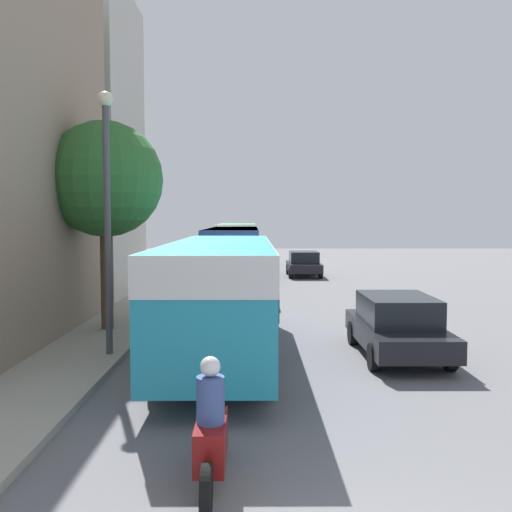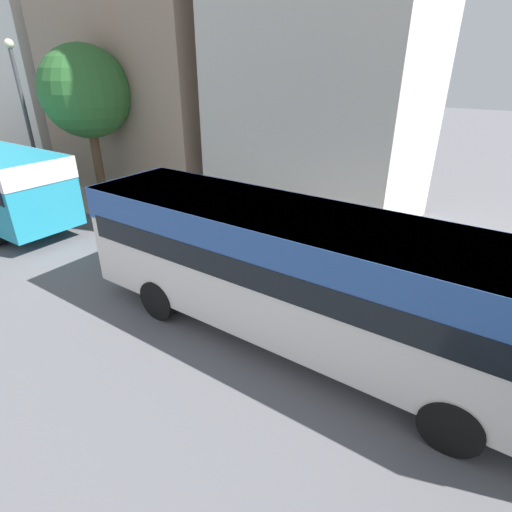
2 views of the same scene
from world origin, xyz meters
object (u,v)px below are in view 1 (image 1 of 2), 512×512
car_crossing (397,325)px  motorcycle_behind_lead (211,435)px  car_far_curb (304,263)px  bus_third_in_line (237,239)px  bus_lead (222,282)px  bus_following (233,249)px  pedestrian_near_curb (182,253)px

car_crossing → motorcycle_behind_lead: bearing=59.1°
car_crossing → car_far_curb: bearing=-88.3°
motorcycle_behind_lead → car_crossing: (4.16, 6.95, 0.11)m
motorcycle_behind_lead → bus_third_in_line: bearing=91.0°
bus_third_in_line → bus_lead: bearing=-89.3°
bus_following → motorcycle_behind_lead: bearing=-88.8°
motorcycle_behind_lead → car_crossing: bearing=59.1°
car_far_curb → bus_third_in_line: bearing=-57.2°
car_crossing → car_far_curb: 19.65m
bus_following → car_far_curb: size_ratio=2.73×
bus_third_in_line → motorcycle_behind_lead: bus_third_in_line is taller
bus_lead → motorcycle_behind_lead: bearing=-88.0°
pedestrian_near_curb → bus_lead: bearing=-80.9°
bus_lead → car_far_curb: size_ratio=2.64×
bus_following → bus_third_in_line: bus_third_in_line is taller
bus_third_in_line → motorcycle_behind_lead: size_ratio=4.21×
bus_following → car_crossing: bearing=-72.2°
bus_following → bus_third_in_line: 11.73m
car_crossing → bus_lead: bearing=-1.1°
car_far_curb → motorcycle_behind_lead: bearing=82.4°
bus_third_in_line → pedestrian_near_curb: bearing=173.7°
bus_lead → motorcycle_behind_lead: (0.25, -7.03, -1.19)m
bus_lead → car_crossing: bearing=-1.1°
bus_third_in_line → car_far_curb: (4.15, -6.43, -1.22)m
bus_following → pedestrian_near_curb: (-4.05, 12.16, -0.93)m
car_crossing → bus_following: bearing=-72.2°
bus_following → car_far_curb: (4.01, 5.30, -1.16)m
bus_lead → bus_third_in_line: bearing=90.7°
bus_following → car_crossing: size_ratio=2.42×
car_crossing → pedestrian_near_curb: (-8.66, 26.50, 0.21)m
bus_third_in_line → car_far_curb: 7.75m
bus_following → car_crossing: bus_following is taller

